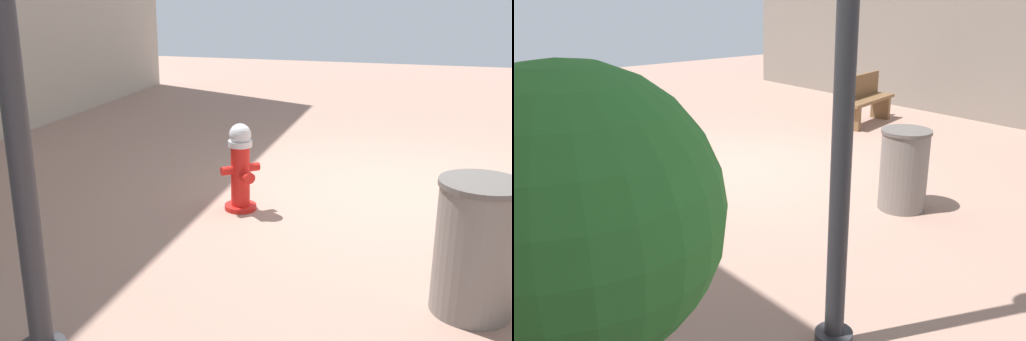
{
  "view_description": "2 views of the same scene",
  "coord_description": "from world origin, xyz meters",
  "views": [
    {
      "loc": [
        -0.35,
        6.59,
        2.23
      ],
      "look_at": [
        0.96,
        2.03,
        0.75
      ],
      "focal_mm": 42.09,
      "sensor_mm": 36.0,
      "label": 1
    },
    {
      "loc": [
        4.3,
        6.18,
        2.48
      ],
      "look_at": [
        0.44,
        1.49,
        0.47
      ],
      "focal_mm": 37.79,
      "sensor_mm": 36.0,
      "label": 2
    }
  ],
  "objects": [
    {
      "name": "ground_plane",
      "position": [
        0.0,
        0.0,
        0.0
      ],
      "size": [
        23.4,
        23.4,
        0.0
      ],
      "primitive_type": "plane",
      "color": "#9E7A6B"
    },
    {
      "name": "fire_hydrant",
      "position": [
        1.41,
        1.03,
        0.45
      ],
      "size": [
        0.38,
        0.38,
        0.91
      ],
      "color": "red",
      "rests_on": "ground_plane"
    },
    {
      "name": "trash_bin",
      "position": [
        -0.76,
        2.52,
        0.49
      ],
      "size": [
        0.59,
        0.59,
        0.97
      ],
      "color": "slate",
      "rests_on": "ground_plane"
    }
  ]
}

